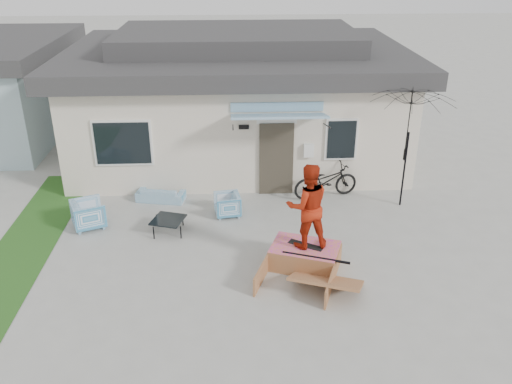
{
  "coord_description": "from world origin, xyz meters",
  "views": [
    {
      "loc": [
        -0.26,
        -9.45,
        6.61
      ],
      "look_at": [
        0.3,
        1.8,
        1.3
      ],
      "focal_mm": 37.65,
      "sensor_mm": 36.0,
      "label": 1
    }
  ],
  "objects_px": {
    "armchair_right": "(227,204)",
    "skate_ramp": "(305,256)",
    "loveseat": "(161,192)",
    "armchair_left": "(88,213)",
    "patio_umbrella": "(407,145)",
    "coffee_table": "(169,225)",
    "skateboard": "(306,245)",
    "skater": "(308,205)",
    "bicycle": "(326,177)"
  },
  "relations": [
    {
      "from": "loveseat",
      "to": "patio_umbrella",
      "type": "height_order",
      "value": "patio_umbrella"
    },
    {
      "from": "skate_ramp",
      "to": "skater",
      "type": "relative_size",
      "value": 1.01
    },
    {
      "from": "patio_umbrella",
      "to": "skateboard",
      "type": "distance_m",
      "value": 4.32
    },
    {
      "from": "patio_umbrella",
      "to": "skate_ramp",
      "type": "relative_size",
      "value": 1.42
    },
    {
      "from": "coffee_table",
      "to": "skateboard",
      "type": "xyz_separation_m",
      "value": [
        3.2,
        -1.64,
        0.33
      ]
    },
    {
      "from": "armchair_right",
      "to": "patio_umbrella",
      "type": "relative_size",
      "value": 0.24
    },
    {
      "from": "coffee_table",
      "to": "patio_umbrella",
      "type": "xyz_separation_m",
      "value": [
        6.2,
        1.21,
        1.57
      ]
    },
    {
      "from": "bicycle",
      "to": "skater",
      "type": "xyz_separation_m",
      "value": [
        -1.03,
        -3.47,
        0.9
      ]
    },
    {
      "from": "bicycle",
      "to": "armchair_left",
      "type": "bearing_deg",
      "value": 89.37
    },
    {
      "from": "armchair_left",
      "to": "coffee_table",
      "type": "distance_m",
      "value": 2.07
    },
    {
      "from": "skater",
      "to": "skate_ramp",
      "type": "bearing_deg",
      "value": 63.94
    },
    {
      "from": "patio_umbrella",
      "to": "skater",
      "type": "height_order",
      "value": "skater"
    },
    {
      "from": "armchair_left",
      "to": "skate_ramp",
      "type": "relative_size",
      "value": 0.4
    },
    {
      "from": "loveseat",
      "to": "skateboard",
      "type": "distance_m",
      "value": 4.98
    },
    {
      "from": "loveseat",
      "to": "coffee_table",
      "type": "bearing_deg",
      "value": 113.02
    },
    {
      "from": "armchair_right",
      "to": "skate_ramp",
      "type": "xyz_separation_m",
      "value": [
        1.72,
        -2.53,
        -0.09
      ]
    },
    {
      "from": "skate_ramp",
      "to": "skateboard",
      "type": "relative_size",
      "value": 2.45
    },
    {
      "from": "loveseat",
      "to": "armchair_right",
      "type": "height_order",
      "value": "armchair_right"
    },
    {
      "from": "skate_ramp",
      "to": "skateboard",
      "type": "height_order",
      "value": "skateboard"
    },
    {
      "from": "bicycle",
      "to": "skater",
      "type": "distance_m",
      "value": 3.73
    },
    {
      "from": "coffee_table",
      "to": "bicycle",
      "type": "distance_m",
      "value": 4.62
    },
    {
      "from": "armchair_left",
      "to": "bicycle",
      "type": "height_order",
      "value": "bicycle"
    },
    {
      "from": "skateboard",
      "to": "armchair_right",
      "type": "bearing_deg",
      "value": 156.38
    },
    {
      "from": "skate_ramp",
      "to": "skater",
      "type": "xyz_separation_m",
      "value": [
        0.02,
        0.05,
        1.25
      ]
    },
    {
      "from": "coffee_table",
      "to": "skate_ramp",
      "type": "bearing_deg",
      "value": -27.91
    },
    {
      "from": "bicycle",
      "to": "patio_umbrella",
      "type": "bearing_deg",
      "value": -121.03
    },
    {
      "from": "skate_ramp",
      "to": "skater",
      "type": "height_order",
      "value": "skater"
    },
    {
      "from": "patio_umbrella",
      "to": "armchair_right",
      "type": "bearing_deg",
      "value": -175.55
    },
    {
      "from": "armchair_right",
      "to": "coffee_table",
      "type": "bearing_deg",
      "value": -68.73
    },
    {
      "from": "loveseat",
      "to": "armchair_right",
      "type": "xyz_separation_m",
      "value": [
        1.85,
        -0.96,
        0.07
      ]
    },
    {
      "from": "skateboard",
      "to": "skate_ramp",
      "type": "bearing_deg",
      "value": -78.63
    },
    {
      "from": "armchair_left",
      "to": "coffee_table",
      "type": "bearing_deg",
      "value": -123.66
    },
    {
      "from": "loveseat",
      "to": "armchair_right",
      "type": "distance_m",
      "value": 2.09
    },
    {
      "from": "armchair_right",
      "to": "loveseat",
      "type": "bearing_deg",
      "value": -126.2
    },
    {
      "from": "bicycle",
      "to": "skate_ramp",
      "type": "relative_size",
      "value": 0.96
    },
    {
      "from": "armchair_right",
      "to": "skater",
      "type": "relative_size",
      "value": 0.35
    },
    {
      "from": "loveseat",
      "to": "skateboard",
      "type": "relative_size",
      "value": 1.67
    },
    {
      "from": "coffee_table",
      "to": "patio_umbrella",
      "type": "bearing_deg",
      "value": 11.06
    },
    {
      "from": "bicycle",
      "to": "patio_umbrella",
      "type": "relative_size",
      "value": 0.68
    },
    {
      "from": "bicycle",
      "to": "skate_ramp",
      "type": "distance_m",
      "value": 3.68
    },
    {
      "from": "loveseat",
      "to": "skater",
      "type": "bearing_deg",
      "value": 146.95
    },
    {
      "from": "skateboard",
      "to": "patio_umbrella",
      "type": "bearing_deg",
      "value": 74.89
    },
    {
      "from": "skateboard",
      "to": "skater",
      "type": "height_order",
      "value": "skater"
    },
    {
      "from": "skateboard",
      "to": "skater",
      "type": "xyz_separation_m",
      "value": [
        0.0,
        0.0,
        0.99
      ]
    },
    {
      "from": "loveseat",
      "to": "armchair_left",
      "type": "height_order",
      "value": "armchair_left"
    },
    {
      "from": "bicycle",
      "to": "skate_ramp",
      "type": "bearing_deg",
      "value": 149.76
    },
    {
      "from": "coffee_table",
      "to": "armchair_left",
      "type": "bearing_deg",
      "value": 169.33
    },
    {
      "from": "armchair_right",
      "to": "coffee_table",
      "type": "relative_size",
      "value": 0.91
    },
    {
      "from": "loveseat",
      "to": "patio_umbrella",
      "type": "bearing_deg",
      "value": -174.37
    },
    {
      "from": "skater",
      "to": "loveseat",
      "type": "bearing_deg",
      "value": -49.85
    }
  ]
}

